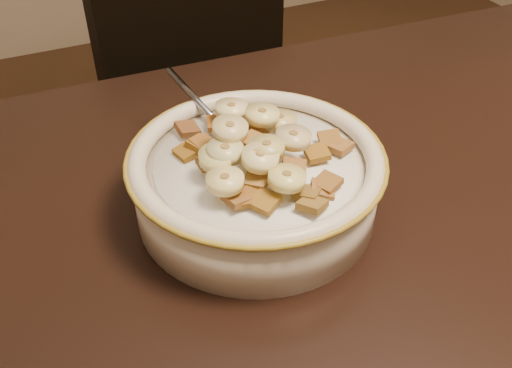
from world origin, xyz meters
name	(u,v)px	position (x,y,z in m)	size (l,w,h in m)	color
table	(474,281)	(0.00, 0.00, 0.73)	(1.40, 0.90, 0.04)	black
chair	(234,153)	(0.02, 0.60, 0.47)	(0.41, 0.41, 0.93)	black
cereal_bowl	(256,187)	(-0.14, 0.15, 0.78)	(0.22, 0.22, 0.05)	beige
milk	(256,164)	(-0.14, 0.15, 0.80)	(0.18, 0.18, 0.00)	white
spoon	(234,141)	(-0.15, 0.18, 0.81)	(0.04, 0.05, 0.01)	gray
cereal_square_0	(317,153)	(-0.09, 0.13, 0.81)	(0.02, 0.02, 0.01)	brown
cereal_square_1	(237,198)	(-0.18, 0.10, 0.81)	(0.02, 0.02, 0.01)	brown
cereal_square_2	(232,120)	(-0.14, 0.21, 0.81)	(0.02, 0.02, 0.01)	brown
cereal_square_3	(330,140)	(-0.07, 0.14, 0.81)	(0.02, 0.02, 0.01)	#935B18
cereal_square_4	(266,120)	(-0.11, 0.19, 0.81)	(0.02, 0.02, 0.01)	brown
cereal_square_5	(187,129)	(-0.18, 0.21, 0.81)	(0.02, 0.02, 0.01)	brown
cereal_square_6	(187,151)	(-0.19, 0.18, 0.81)	(0.02, 0.02, 0.01)	brown
cereal_square_7	(244,139)	(-0.15, 0.16, 0.83)	(0.02, 0.02, 0.01)	#9C6B1C
cereal_square_8	(323,190)	(-0.11, 0.08, 0.81)	(0.02, 0.02, 0.01)	#995F30
cereal_square_9	(256,142)	(-0.14, 0.14, 0.83)	(0.02, 0.02, 0.01)	brown
cereal_square_10	(261,118)	(-0.11, 0.20, 0.81)	(0.02, 0.02, 0.01)	brown
cereal_square_11	(312,204)	(-0.13, 0.07, 0.81)	(0.02, 0.02, 0.01)	olive
cereal_square_12	(257,126)	(-0.13, 0.18, 0.82)	(0.02, 0.02, 0.01)	brown
cereal_square_13	(261,125)	(-0.12, 0.18, 0.82)	(0.02, 0.02, 0.01)	#8D5E23
cereal_square_14	(218,123)	(-0.15, 0.21, 0.81)	(0.02, 0.02, 0.01)	brown
cereal_square_15	(247,197)	(-0.17, 0.10, 0.81)	(0.02, 0.02, 0.01)	brown
cereal_square_16	(200,144)	(-0.18, 0.18, 0.81)	(0.02, 0.02, 0.01)	brown
cereal_square_17	(203,144)	(-0.18, 0.18, 0.81)	(0.02, 0.02, 0.01)	brown
cereal_square_18	(210,163)	(-0.19, 0.14, 0.82)	(0.02, 0.02, 0.01)	brown
cereal_square_19	(339,146)	(-0.07, 0.13, 0.81)	(0.02, 0.02, 0.01)	#995C2C
cereal_square_20	(327,183)	(-0.10, 0.09, 0.81)	(0.02, 0.02, 0.01)	brown
cereal_square_21	(229,115)	(-0.14, 0.22, 0.81)	(0.02, 0.02, 0.01)	brown
cereal_square_22	(294,169)	(-0.12, 0.11, 0.82)	(0.02, 0.02, 0.01)	olive
cereal_square_23	(257,179)	(-0.16, 0.11, 0.82)	(0.02, 0.02, 0.01)	olive
cereal_square_24	(307,193)	(-0.12, 0.08, 0.81)	(0.02, 0.02, 0.01)	brown
cereal_square_25	(265,202)	(-0.16, 0.09, 0.81)	(0.02, 0.02, 0.01)	brown
cereal_square_26	(262,147)	(-0.14, 0.14, 0.83)	(0.02, 0.02, 0.01)	brown
banana_slice_0	(280,121)	(-0.11, 0.17, 0.83)	(0.03, 0.03, 0.01)	#D1B868
banana_slice_1	(225,181)	(-0.19, 0.11, 0.83)	(0.03, 0.03, 0.01)	beige
banana_slice_2	(262,115)	(-0.13, 0.17, 0.84)	(0.03, 0.03, 0.01)	#FFEC86
banana_slice_3	(217,157)	(-0.18, 0.14, 0.83)	(0.03, 0.03, 0.01)	#D2C687
banana_slice_4	(293,138)	(-0.11, 0.13, 0.83)	(0.03, 0.03, 0.01)	#D0B780
banana_slice_5	(230,129)	(-0.16, 0.16, 0.84)	(0.03, 0.03, 0.01)	beige
banana_slice_6	(225,151)	(-0.17, 0.14, 0.83)	(0.03, 0.03, 0.01)	beige
banana_slice_7	(260,158)	(-0.15, 0.12, 0.83)	(0.03, 0.03, 0.01)	#FFE6A3
banana_slice_8	(232,109)	(-0.14, 0.20, 0.83)	(0.03, 0.03, 0.01)	#F7D790
banana_slice_9	(266,148)	(-0.14, 0.13, 0.83)	(0.03, 0.03, 0.01)	#D4C171
banana_slice_10	(287,178)	(-0.14, 0.09, 0.83)	(0.03, 0.03, 0.01)	#EEDC81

